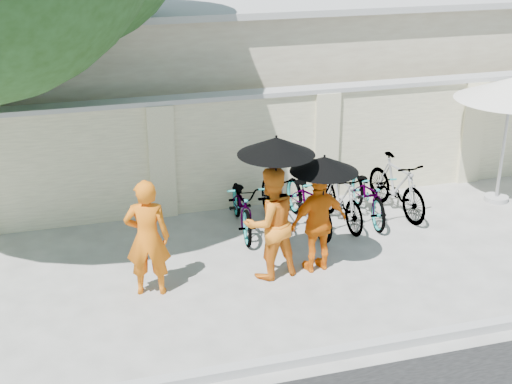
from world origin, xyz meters
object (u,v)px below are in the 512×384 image
object	(u,v)px
monk_left	(147,238)
patio_umbrella	(511,90)
monk_right	(319,223)
monk_center	(270,223)

from	to	relation	value
monk_left	patio_umbrella	distance (m)	6.92
monk_right	monk_left	bearing A→B (deg)	-8.52
monk_center	patio_umbrella	xyz separation A→B (m)	(4.86, 1.54, 1.24)
monk_left	monk_center	size ratio (longest dim) A/B	1.00
monk_center	monk_right	world-z (taller)	monk_center
monk_left	patio_umbrella	size ratio (longest dim) A/B	0.67
monk_left	monk_right	bearing A→B (deg)	-167.88
monk_left	monk_right	distance (m)	2.51
monk_center	patio_umbrella	bearing A→B (deg)	-173.41
monk_right	monk_center	bearing A→B (deg)	-9.92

